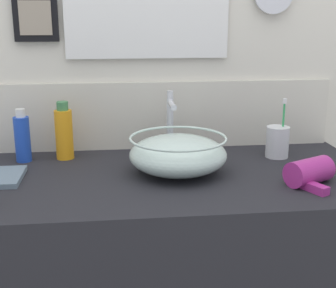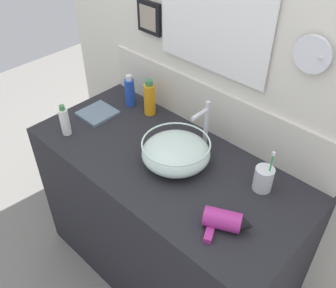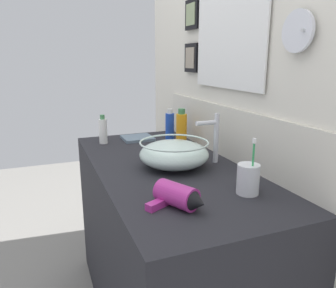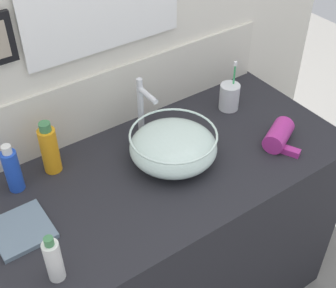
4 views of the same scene
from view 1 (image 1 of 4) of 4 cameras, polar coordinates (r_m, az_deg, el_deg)
back_panel at (r=1.74m, az=-1.86°, el=10.55°), size 2.11×0.10×2.38m
glass_bowl_sink at (r=1.47m, az=1.22°, el=-1.22°), size 0.31×0.31×0.12m
faucet at (r=1.64m, az=0.31°, el=3.07°), size 0.02×0.12×0.23m
hair_drier at (r=1.45m, az=17.26°, el=-3.22°), size 0.20×0.19×0.08m
toothbrush_cup at (r=1.68m, az=13.20°, el=0.28°), size 0.08×0.08×0.21m
shampoo_bottle at (r=1.66m, az=-17.33°, el=0.73°), size 0.05×0.05×0.18m
lotion_bottle at (r=1.65m, az=-12.56°, el=1.36°), size 0.06×0.06×0.20m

